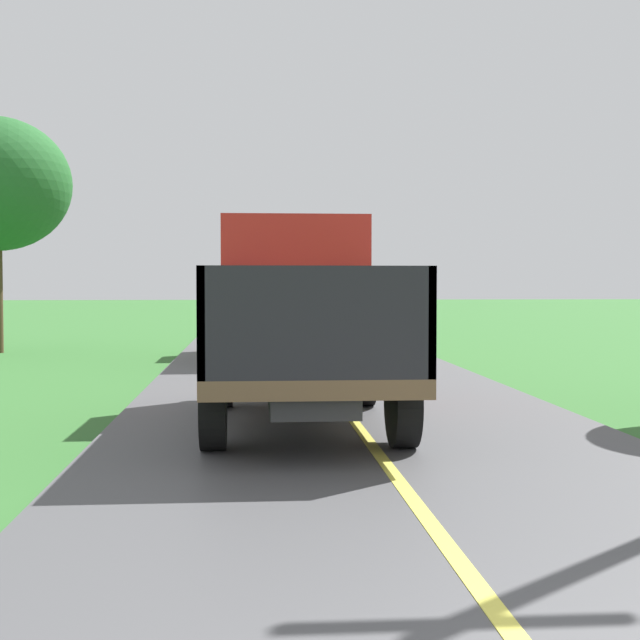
% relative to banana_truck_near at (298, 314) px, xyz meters
% --- Properties ---
extents(banana_truck_near, '(2.38, 5.82, 2.80)m').
position_rel_banana_truck_near_xyz_m(banana_truck_near, '(0.00, 0.00, 0.00)').
color(banana_truck_near, '#2D2D30').
rests_on(banana_truck_near, road_surface).
extents(banana_truck_far, '(2.38, 5.81, 2.80)m').
position_rel_banana_truck_near_xyz_m(banana_truck_far, '(-0.06, 10.53, -0.00)').
color(banana_truck_far, '#2D2D30').
rests_on(banana_truck_far, road_surface).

